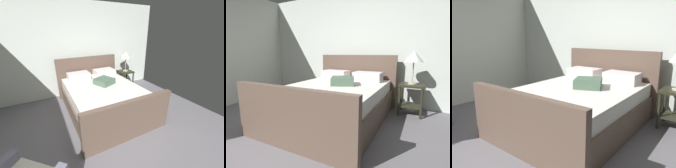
% 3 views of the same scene
% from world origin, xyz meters
% --- Properties ---
extents(ground_plane, '(4.86, 5.90, 0.02)m').
position_xyz_m(ground_plane, '(0.00, 0.00, -0.01)').
color(ground_plane, slate).
extents(wall_back, '(4.98, 0.12, 2.60)m').
position_xyz_m(wall_back, '(0.00, 3.01, 1.30)').
color(wall_back, silver).
rests_on(wall_back, ground).
extents(bed, '(1.77, 2.31, 1.14)m').
position_xyz_m(bed, '(0.12, 1.69, 0.35)').
color(bed, brown).
rests_on(bed, ground).
extents(nightstand_right, '(0.44, 0.44, 0.60)m').
position_xyz_m(nightstand_right, '(1.33, 2.55, 0.40)').
color(nightstand_right, '#2A291B').
rests_on(nightstand_right, ground).
extents(table_lamp_right, '(0.33, 0.33, 0.63)m').
position_xyz_m(table_lamp_right, '(1.33, 2.55, 1.11)').
color(table_lamp_right, '#B7B293').
rests_on(table_lamp_right, nightstand_right).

